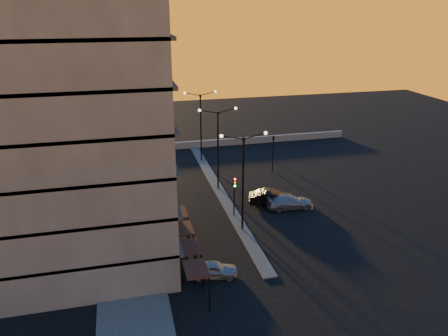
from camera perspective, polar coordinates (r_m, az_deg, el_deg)
ground at (r=41.55m, az=2.39°, el=-8.09°), size 120.00×120.00×0.00m
sidewalk_west at (r=43.73m, az=-12.56°, el=-6.97°), size 5.00×40.00×0.12m
median at (r=50.23m, az=-0.77°, el=-2.71°), size 1.20×36.00×0.12m
parapet at (r=65.16m, az=-2.25°, el=3.22°), size 44.00×0.50×1.00m
building at (r=36.08m, az=-19.37°, el=6.59°), size 14.35×17.08×25.00m
streetlamp_near at (r=39.18m, az=2.51°, el=-0.89°), size 4.32×0.32×9.51m
streetlamp_mid at (r=48.31m, az=-0.80°, el=3.33°), size 4.32×0.32×9.51m
streetlamp_far at (r=57.74m, az=-3.06°, el=6.18°), size 4.32×0.32×9.51m
traffic_light_main at (r=42.76m, az=1.38°, el=-2.90°), size 0.28×0.44×4.25m
signal_east_a at (r=55.30m, az=6.38°, el=1.46°), size 0.13×0.16×3.60m
signal_east_b at (r=59.01m, az=6.48°, el=3.88°), size 0.42×1.99×3.60m
car_hatchback at (r=34.74m, az=-1.42°, el=-13.11°), size 4.02×2.20×1.30m
car_sedan at (r=46.46m, az=6.25°, el=-3.86°), size 5.07×2.84×1.58m
car_wagon at (r=45.92m, az=8.61°, el=-4.40°), size 5.04×2.42×1.42m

